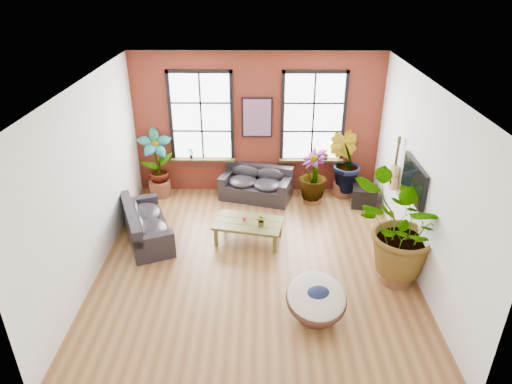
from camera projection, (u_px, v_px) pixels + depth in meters
room at (256, 179)px, 8.34m from camera, size 6.04×6.54×3.54m
sofa_back at (256, 184)px, 11.33m from camera, size 1.88×1.28×0.79m
sofa_left at (144, 225)px, 9.62m from camera, size 1.46×2.06×0.75m
coffee_table at (249, 224)px, 9.53m from camera, size 1.54×1.07×0.54m
papasan_chair at (316, 299)px, 7.43m from camera, size 1.17×1.18×0.75m
poster at (257, 118)px, 10.95m from camera, size 0.74×0.06×0.98m
tv_wall_unit at (408, 179)px, 8.81m from camera, size 0.13×1.86×1.20m
media_box at (364, 197)px, 10.96m from camera, size 0.66×0.58×0.48m
pot_back_left at (160, 188)px, 11.50m from camera, size 0.59×0.59×0.39m
pot_back_right at (342, 189)px, 11.51m from camera, size 0.61×0.61×0.35m
pot_right_wall at (397, 272)px, 8.38m from camera, size 0.58×0.58×0.42m
pot_mid at (313, 196)px, 11.17m from camera, size 0.57×0.57×0.33m
floor_plant_back_left at (157, 161)px, 11.19m from camera, size 0.97×0.82×1.57m
floor_plant_back_right at (344, 162)px, 11.20m from camera, size 1.06×1.04×1.50m
floor_plant_right_wall at (403, 230)px, 7.99m from camera, size 2.22×2.16×1.88m
floor_plant_mid at (313, 174)px, 10.89m from camera, size 0.95×0.95×1.23m
table_plant at (262, 220)px, 9.32m from camera, size 0.23×0.20×0.24m
sill_plant_left at (191, 153)px, 11.34m from camera, size 0.17×0.17×0.27m
sill_plant_right at (326, 154)px, 11.31m from camera, size 0.19×0.19×0.27m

